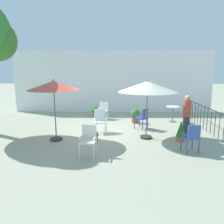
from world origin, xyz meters
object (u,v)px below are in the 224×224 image
Objects in this scene: potted_plant_3 at (93,132)px; patio_chair_0 at (100,119)px; patio_umbrella_1 at (54,86)px; potted_plant_0 at (135,115)px; patio_chair_2 at (88,138)px; standing_person at (187,115)px; cafe_table_0 at (173,111)px; potted_plant_2 at (181,131)px; patio_chair_4 at (192,136)px; potted_plant_1 at (95,111)px; patio_umbrella_0 at (147,87)px; patio_chair_1 at (103,109)px; patio_chair_3 at (143,117)px.

patio_chair_0 is at bearing 80.30° from potted_plant_3.
patio_umbrella_1 is 3.25× the size of potted_plant_0.
potted_plant_0 is at bearing 56.16° from potted_plant_3.
patio_chair_2 is 0.58× the size of standing_person.
cafe_table_0 is 1.40× the size of potted_plant_3.
potted_plant_2 is 0.87m from standing_person.
patio_umbrella_1 reaches higher than patio_chair_4.
potted_plant_0 is (1.62, 1.62, -0.17)m from patio_chair_0.
patio_chair_2 is 1.01× the size of patio_chair_4.
patio_umbrella_1 is 2.39m from patio_chair_0.
standing_person is (3.41, -0.52, 0.29)m from patio_chair_0.
patio_chair_4 is 6.28m from potted_plant_1.
patio_umbrella_0 is 2.91× the size of potted_plant_2.
potted_plant_2 is (1.40, -2.78, 0.01)m from potted_plant_0.
potted_plant_2 is at bearing -121.39° from standing_person.
patio_chair_3 is (1.82, -2.01, 0.01)m from patio_chair_1.
patio_chair_3 is at bearing 56.55° from patio_chair_2.
standing_person is (1.60, 0.29, -1.11)m from patio_umbrella_0.
patio_chair_2 is 1.69× the size of potted_plant_3.
patio_umbrella_0 is at bearing 7.16° from potted_plant_3.
patio_umbrella_1 is at bearing 165.45° from patio_chair_4.
patio_chair_4 is at bearing -14.55° from patio_umbrella_1.
potted_plant_3 is at bearing -172.84° from patio_umbrella_0.
standing_person is (-0.07, -2.36, 0.30)m from cafe_table_0.
potted_plant_0 is 0.43× the size of standing_person.
patio_umbrella_0 is at bearing -85.45° from potted_plant_0.
patio_umbrella_0 reaches higher than patio_chair_0.
patio_chair_2 is at bearing -139.06° from patio_umbrella_0.
patio_umbrella_0 is at bearing -58.75° from potted_plant_1.
patio_chair_2 is 1.54× the size of potted_plant_1.
patio_chair_2 is at bearing -123.45° from patio_chair_3.
standing_person is at bearing -33.37° from patio_chair_3.
potted_plant_2 is at bearing 90.21° from patio_chair_4.
potted_plant_0 is at bearing 66.66° from patio_chair_2.
patio_chair_0 is at bearing 155.81° from patio_umbrella_0.
patio_chair_2 is at bearing -175.72° from patio_chair_4.
patio_chair_3 reaches higher than patio_chair_1.
patio_chair_4 reaches higher than potted_plant_0.
cafe_table_0 is 0.84× the size of patio_chair_4.
patio_umbrella_0 is 4.66m from potted_plant_1.
patio_chair_2 is 4.53m from potted_plant_0.
patio_chair_1 is at bearing 138.13° from standing_person.
patio_umbrella_1 is 1.39× the size of standing_person.
patio_umbrella_1 is 2.39× the size of patio_chair_2.
patio_umbrella_0 reaches higher than potted_plant_1.
patio_chair_3 is 2.57m from potted_plant_3.
patio_chair_2 reaches higher than potted_plant_3.
potted_plant_0 is (-0.19, 2.43, -1.57)m from patio_umbrella_0.
potted_plant_0 is (1.79, 4.15, -0.17)m from patio_chair_2.
patio_chair_4 is 4.16m from potted_plant_0.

